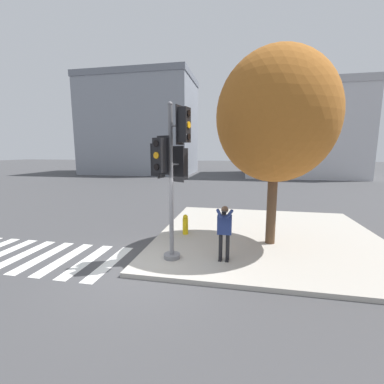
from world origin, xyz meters
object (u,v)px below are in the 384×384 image
object	(u,v)px
street_tree	(276,117)
fire_hydrant	(185,224)
person_photographer	(224,228)
traffic_signal_pole	(171,164)

from	to	relation	value
street_tree	fire_hydrant	xyz separation A→B (m)	(-3.03, 0.35, -3.79)
street_tree	fire_hydrant	world-z (taller)	street_tree
street_tree	person_photographer	bearing A→B (deg)	-130.35
fire_hydrant	street_tree	bearing A→B (deg)	-6.66
person_photographer	street_tree	world-z (taller)	street_tree
person_photographer	street_tree	distance (m)	3.92
fire_hydrant	traffic_signal_pole	bearing A→B (deg)	-87.57
person_photographer	fire_hydrant	xyz separation A→B (m)	(-1.59, 2.05, -0.57)
traffic_signal_pole	street_tree	distance (m)	3.76
person_photographer	fire_hydrant	size ratio (longest dim) A/B	2.09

